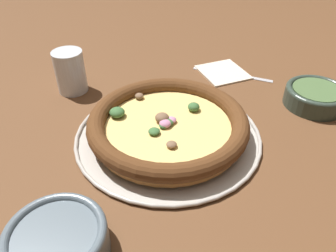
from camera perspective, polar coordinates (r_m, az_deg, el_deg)
name	(u,v)px	position (r m, az deg, el deg)	size (l,w,h in m)	color
ground_plane	(168,137)	(0.62, 0.00, -1.88)	(3.00, 3.00, 0.00)	brown
pizza_tray	(168,135)	(0.62, 0.00, -1.55)	(0.35, 0.35, 0.01)	#B7B2A8
pizza	(168,124)	(0.60, -0.03, 0.33)	(0.30, 0.30, 0.04)	#A86B33
bowl_near	(57,242)	(0.46, -18.76, -18.54)	(0.13, 0.13, 0.05)	slate
bowl_far	(316,96)	(0.77, 24.35, 4.84)	(0.13, 0.13, 0.04)	#334238
drinking_cup	(70,72)	(0.77, -16.66, 9.05)	(0.07, 0.07, 0.10)	silver
napkin	(223,72)	(0.85, 9.56, 9.33)	(0.15, 0.15, 0.01)	beige
fork	(227,73)	(0.85, 10.30, 9.07)	(0.19, 0.08, 0.00)	#B7B7BC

